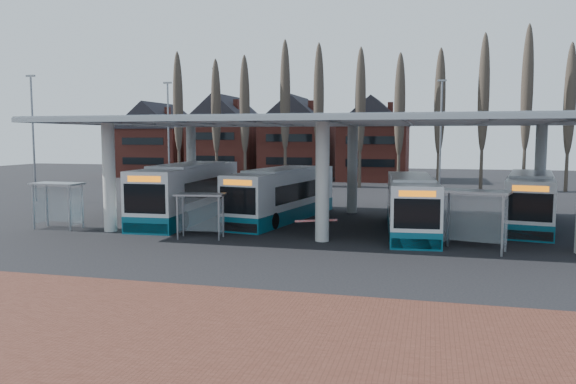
% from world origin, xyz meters
% --- Properties ---
extents(ground, '(140.00, 140.00, 0.00)m').
position_xyz_m(ground, '(0.00, 0.00, 0.00)').
color(ground, black).
rests_on(ground, ground).
extents(brick_strip, '(70.00, 10.00, 0.03)m').
position_xyz_m(brick_strip, '(0.00, -12.00, 0.01)').
color(brick_strip, brown).
rests_on(brick_strip, ground).
extents(station_canopy, '(32.00, 16.00, 6.34)m').
position_xyz_m(station_canopy, '(0.00, 8.00, 5.68)').
color(station_canopy, beige).
rests_on(station_canopy, ground).
extents(poplar_row, '(45.10, 1.10, 14.50)m').
position_xyz_m(poplar_row, '(0.00, 33.00, 8.78)').
color(poplar_row, '#473D33').
rests_on(poplar_row, ground).
extents(townhouse_row, '(36.80, 10.30, 12.25)m').
position_xyz_m(townhouse_row, '(-15.75, 44.00, 5.94)').
color(townhouse_row, maroon).
rests_on(townhouse_row, ground).
extents(lamp_post_a, '(0.80, 0.16, 10.17)m').
position_xyz_m(lamp_post_a, '(-18.00, 22.00, 5.34)').
color(lamp_post_a, slate).
rests_on(lamp_post_a, ground).
extents(lamp_post_b, '(0.80, 0.16, 10.17)m').
position_xyz_m(lamp_post_b, '(6.00, 26.00, 5.34)').
color(lamp_post_b, slate).
rests_on(lamp_post_b, ground).
extents(lamp_post_d, '(0.80, 0.16, 10.17)m').
position_xyz_m(lamp_post_d, '(-26.00, 14.00, 5.34)').
color(lamp_post_d, slate).
rests_on(lamp_post_d, ground).
extents(bus_0, '(3.36, 12.86, 3.54)m').
position_xyz_m(bus_0, '(-9.84, 8.28, 1.67)').
color(bus_0, silver).
rests_on(bus_0, ground).
extents(bus_1, '(4.48, 12.04, 3.27)m').
position_xyz_m(bus_1, '(-3.85, 9.38, 1.54)').
color(bus_1, silver).
rests_on(bus_1, ground).
extents(bus_2, '(3.34, 11.37, 3.11)m').
position_xyz_m(bus_2, '(4.19, 6.82, 1.47)').
color(bus_2, silver).
rests_on(bus_2, ground).
extents(bus_3, '(4.24, 11.60, 3.16)m').
position_xyz_m(bus_3, '(11.00, 10.48, 1.49)').
color(bus_3, silver).
rests_on(bus_3, ground).
extents(shelter_0, '(2.89, 1.52, 2.64)m').
position_xyz_m(shelter_0, '(-15.39, 2.71, 1.92)').
color(shelter_0, gray).
rests_on(shelter_0, ground).
extents(shelter_1, '(2.66, 1.59, 2.33)m').
position_xyz_m(shelter_1, '(-6.27, 1.83, 1.70)').
color(shelter_1, gray).
rests_on(shelter_1, ground).
extents(shelter_2, '(3.32, 2.21, 2.82)m').
position_xyz_m(shelter_2, '(7.28, 1.87, 2.05)').
color(shelter_2, gray).
rests_on(shelter_2, ground).
extents(barrier, '(2.06, 1.08, 1.12)m').
position_xyz_m(barrier, '(-0.40, 3.09, 0.87)').
color(barrier, black).
rests_on(barrier, ground).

